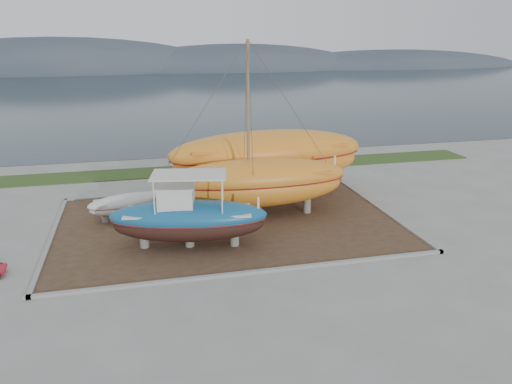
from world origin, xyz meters
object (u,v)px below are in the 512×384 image
object	(u,v)px
white_dinghy	(128,206)
orange_sailboat	(258,132)
orange_bare_hull	(267,165)
blue_caique	(188,211)

from	to	relation	value
white_dinghy	orange_sailboat	distance (m)	8.35
white_dinghy	orange_bare_hull	size ratio (longest dim) A/B	0.35
blue_caique	orange_sailboat	size ratio (longest dim) A/B	0.75
blue_caique	orange_bare_hull	distance (m)	8.84
orange_sailboat	orange_bare_hull	bearing A→B (deg)	68.46
blue_caique	white_dinghy	size ratio (longest dim) A/B	1.72
white_dinghy	orange_sailboat	xyz separation A→B (m)	(7.10, -1.49, 4.14)
orange_bare_hull	white_dinghy	bearing A→B (deg)	-169.23
blue_caique	white_dinghy	distance (m)	5.70
white_dinghy	orange_bare_hull	distance (m)	8.94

